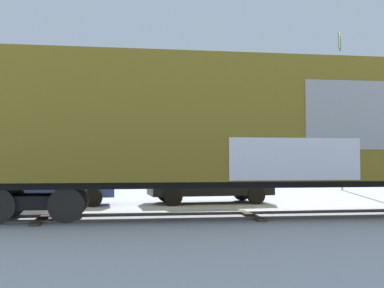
{
  "coord_description": "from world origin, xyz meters",
  "views": [
    {
      "loc": [
        -5.53,
        -12.96,
        1.59
      ],
      "look_at": [
        -2.17,
        2.88,
        2.17
      ],
      "focal_mm": 44.31,
      "sensor_mm": 36.0,
      "label": 1
    }
  ],
  "objects_px": {
    "freight_car": "(253,124)",
    "flagpole": "(341,90)",
    "parked_car_black": "(209,181)",
    "parked_car_blue": "(48,182)"
  },
  "relations": [
    {
      "from": "flagpole",
      "to": "parked_car_blue",
      "type": "distance_m",
      "value": 16.61
    },
    {
      "from": "freight_car",
      "to": "parked_car_black",
      "type": "relative_size",
      "value": 3.72
    },
    {
      "from": "flagpole",
      "to": "parked_car_black",
      "type": "bearing_deg",
      "value": -146.02
    },
    {
      "from": "parked_car_blue",
      "to": "parked_car_black",
      "type": "xyz_separation_m",
      "value": [
        5.87,
        -0.16,
        0.01
      ]
    },
    {
      "from": "freight_car",
      "to": "flagpole",
      "type": "xyz_separation_m",
      "value": [
        8.76,
        10.55,
        2.8
      ]
    },
    {
      "from": "freight_car",
      "to": "flagpole",
      "type": "distance_m",
      "value": 14.0
    },
    {
      "from": "flagpole",
      "to": "parked_car_blue",
      "type": "relative_size",
      "value": 1.91
    },
    {
      "from": "parked_car_black",
      "to": "flagpole",
      "type": "bearing_deg",
      "value": 33.98
    },
    {
      "from": "freight_car",
      "to": "parked_car_black",
      "type": "distance_m",
      "value": 4.87
    },
    {
      "from": "parked_car_blue",
      "to": "parked_car_black",
      "type": "distance_m",
      "value": 5.88
    }
  ]
}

